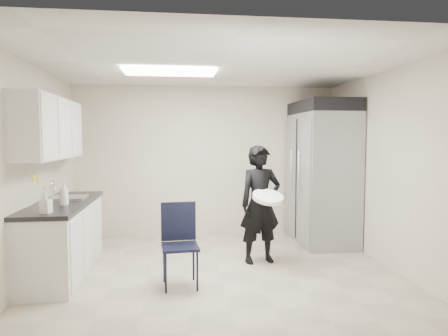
{
  "coord_description": "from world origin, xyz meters",
  "views": [
    {
      "loc": [
        -0.53,
        -4.96,
        1.7
      ],
      "look_at": [
        0.09,
        0.2,
        1.32
      ],
      "focal_mm": 32.0,
      "sensor_mm": 36.0,
      "label": 1
    }
  ],
  "objects": [
    {
      "name": "floor",
      "position": [
        0.0,
        0.0,
        0.0
      ],
      "size": [
        4.5,
        4.5,
        0.0
      ],
      "primitive_type": "plane",
      "color": "tan",
      "rests_on": "ground"
    },
    {
      "name": "ceiling",
      "position": [
        0.0,
        0.0,
        2.6
      ],
      "size": [
        4.5,
        4.5,
        0.0
      ],
      "primitive_type": "plane",
      "rotation": [
        3.14,
        0.0,
        0.0
      ],
      "color": "silver",
      "rests_on": "back_wall"
    },
    {
      "name": "back_wall",
      "position": [
        0.0,
        2.0,
        1.3
      ],
      "size": [
        4.5,
        0.0,
        4.5
      ],
      "primitive_type": "plane",
      "rotation": [
        1.57,
        0.0,
        0.0
      ],
      "color": "beige",
      "rests_on": "floor"
    },
    {
      "name": "left_wall",
      "position": [
        -2.25,
        0.0,
        1.3
      ],
      "size": [
        0.0,
        4.0,
        4.0
      ],
      "primitive_type": "plane",
      "rotation": [
        1.57,
        0.0,
        1.57
      ],
      "color": "beige",
      "rests_on": "floor"
    },
    {
      "name": "right_wall",
      "position": [
        2.25,
        0.0,
        1.3
      ],
      "size": [
        0.0,
        4.0,
        4.0
      ],
      "primitive_type": "plane",
      "rotation": [
        1.57,
        0.0,
        -1.57
      ],
      "color": "beige",
      "rests_on": "floor"
    },
    {
      "name": "ceiling_panel",
      "position": [
        -0.6,
        0.4,
        2.57
      ],
      "size": [
        1.2,
        0.6,
        0.02
      ],
      "primitive_type": "cube",
      "color": "white",
      "rests_on": "ceiling"
    },
    {
      "name": "lower_counter",
      "position": [
        -1.95,
        0.2,
        0.43
      ],
      "size": [
        0.6,
        1.9,
        0.86
      ],
      "primitive_type": "cube",
      "color": "silver",
      "rests_on": "floor"
    },
    {
      "name": "countertop",
      "position": [
        -1.95,
        0.2,
        0.89
      ],
      "size": [
        0.64,
        1.95,
        0.05
      ],
      "primitive_type": "cube",
      "color": "black",
      "rests_on": "lower_counter"
    },
    {
      "name": "sink",
      "position": [
        -1.93,
        0.45,
        0.87
      ],
      "size": [
        0.42,
        0.4,
        0.14
      ],
      "primitive_type": "cube",
      "color": "gray",
      "rests_on": "countertop"
    },
    {
      "name": "faucet",
      "position": [
        -2.13,
        0.45,
        1.02
      ],
      "size": [
        0.02,
        0.02,
        0.24
      ],
      "primitive_type": "cylinder",
      "color": "silver",
      "rests_on": "countertop"
    },
    {
      "name": "upper_cabinets",
      "position": [
        -2.08,
        0.2,
        1.83
      ],
      "size": [
        0.35,
        1.8,
        0.75
      ],
      "primitive_type": "cube",
      "color": "silver",
      "rests_on": "left_wall"
    },
    {
      "name": "towel_dispenser",
      "position": [
        -2.14,
        1.35,
        1.62
      ],
      "size": [
        0.22,
        0.3,
        0.35
      ],
      "primitive_type": "cube",
      "color": "black",
      "rests_on": "left_wall"
    },
    {
      "name": "notice_sticker_left",
      "position": [
        -2.24,
        0.1,
        1.22
      ],
      "size": [
        0.0,
        0.12,
        0.07
      ],
      "primitive_type": "cube",
      "color": "yellow",
      "rests_on": "left_wall"
    },
    {
      "name": "notice_sticker_right",
      "position": [
        -2.24,
        0.3,
        1.18
      ],
      "size": [
        0.0,
        0.12,
        0.07
      ],
      "primitive_type": "cube",
      "color": "yellow",
      "rests_on": "left_wall"
    },
    {
      "name": "commercial_fridge",
      "position": [
        1.83,
        1.27,
        1.05
      ],
      "size": [
        0.8,
        1.35,
        2.1
      ],
      "primitive_type": "cube",
      "color": "gray",
      "rests_on": "floor"
    },
    {
      "name": "fridge_compressor",
      "position": [
        1.83,
        1.27,
        2.2
      ],
      "size": [
        0.8,
        1.35,
        0.2
      ],
      "primitive_type": "cube",
      "color": "black",
      "rests_on": "commercial_fridge"
    },
    {
      "name": "folding_chair",
      "position": [
        -0.49,
        -0.44,
        0.46
      ],
      "size": [
        0.44,
        0.44,
        0.93
      ],
      "primitive_type": "cube",
      "rotation": [
        0.0,
        0.0,
        0.08
      ],
      "color": "black",
      "rests_on": "floor"
    },
    {
      "name": "man_tuxedo",
      "position": [
        0.61,
        0.34,
        0.8
      ],
      "size": [
        0.65,
        0.5,
        1.61
      ],
      "primitive_type": "imported",
      "rotation": [
        0.0,
        0.0,
        0.19
      ],
      "color": "black",
      "rests_on": "floor"
    },
    {
      "name": "bucket_lid",
      "position": [
        0.66,
        0.1,
        0.94
      ],
      "size": [
        0.47,
        0.47,
        0.05
      ],
      "primitive_type": "cylinder",
      "rotation": [
        0.0,
        0.0,
        0.19
      ],
      "color": "white",
      "rests_on": "man_tuxedo"
    },
    {
      "name": "soap_bottle_a",
      "position": [
        -1.85,
        -0.1,
        1.05
      ],
      "size": [
        0.13,
        0.13,
        0.28
      ],
      "primitive_type": "imported",
      "rotation": [
        0.0,
        0.0,
        0.23
      ],
      "color": "white",
      "rests_on": "countertop"
    },
    {
      "name": "soap_bottle_b",
      "position": [
        -1.91,
        -0.58,
        1.02
      ],
      "size": [
        0.12,
        0.12,
        0.22
      ],
      "primitive_type": "imported",
      "rotation": [
        0.0,
        0.0,
        -0.23
      ],
      "color": "#A09FAB",
      "rests_on": "countertop"
    }
  ]
}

